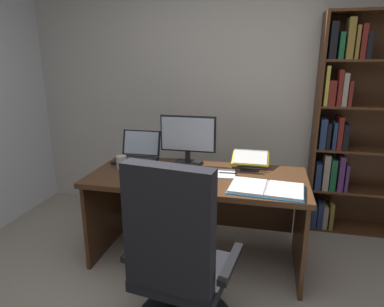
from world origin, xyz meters
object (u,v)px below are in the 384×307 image
object	(u,v)px
bookshelf	(357,128)
monitor	(188,140)
keyboard	(175,179)
computer_mouse	(137,175)
reading_stand_with_book	(250,159)
coffee_mug	(122,162)
desk	(199,195)
pen	(228,173)
notepad	(225,174)
office_chair	(178,268)
laptop	(137,154)
open_binder	(266,189)

from	to	relation	value
bookshelf	monitor	xyz separation A→B (m)	(-1.42, -0.57, -0.05)
keyboard	computer_mouse	xyz separation A→B (m)	(-0.30, 0.00, 0.01)
reading_stand_with_book	coffee_mug	xyz separation A→B (m)	(-1.01, -0.30, -0.01)
keyboard	computer_mouse	world-z (taller)	computer_mouse
computer_mouse	coffee_mug	world-z (taller)	coffee_mug
monitor	reading_stand_with_book	size ratio (longest dim) A/B	1.56
bookshelf	monitor	size ratio (longest dim) A/B	4.21
desk	pen	distance (m)	0.31
monitor	notepad	xyz separation A→B (m)	(0.35, -0.20, -0.20)
office_chair	pen	world-z (taller)	office_chair
desk	keyboard	size ratio (longest dim) A/B	3.94
laptop	open_binder	size ratio (longest dim) A/B	0.67
keyboard	reading_stand_with_book	size ratio (longest dim) A/B	1.40
desk	monitor	world-z (taller)	monitor
computer_mouse	pen	size ratio (longest dim) A/B	0.74
bookshelf	keyboard	bearing A→B (deg)	-145.72
bookshelf	laptop	xyz separation A→B (m)	(-1.88, -0.56, -0.21)
laptop	bookshelf	bearing A→B (deg)	16.59
bookshelf	coffee_mug	world-z (taller)	bookshelf
notepad	coffee_mug	bearing A→B (deg)	-176.87
keyboard	coffee_mug	xyz separation A→B (m)	(-0.50, 0.16, 0.04)
laptop	keyboard	xyz separation A→B (m)	(0.46, -0.41, -0.04)
open_binder	notepad	xyz separation A→B (m)	(-0.31, 0.26, -0.01)
reading_stand_with_book	pen	world-z (taller)	reading_stand_with_book
reading_stand_with_book	coffee_mug	bearing A→B (deg)	-163.46
keyboard	pen	size ratio (longest dim) A/B	3.00
monitor	notepad	world-z (taller)	monitor
reading_stand_with_book	bookshelf	bearing A→B (deg)	29.24
office_chair	monitor	xyz separation A→B (m)	(-0.20, 1.08, 0.47)
reading_stand_with_book	open_binder	world-z (taller)	reading_stand_with_book
bookshelf	computer_mouse	size ratio (longest dim) A/B	19.01
bookshelf	computer_mouse	bearing A→B (deg)	-150.62
open_binder	coffee_mug	xyz separation A→B (m)	(-1.15, 0.21, 0.04)
bookshelf	notepad	world-z (taller)	bookshelf
notepad	bookshelf	bearing A→B (deg)	35.25
keyboard	notepad	bearing A→B (deg)	31.13
office_chair	pen	xyz separation A→B (m)	(0.17, 0.88, 0.27)
monitor	coffee_mug	xyz separation A→B (m)	(-0.50, -0.24, -0.15)
reading_stand_with_book	laptop	bearing A→B (deg)	-176.89
notepad	pen	size ratio (longest dim) A/B	1.50
office_chair	monitor	size ratio (longest dim) A/B	2.35
laptop	open_binder	world-z (taller)	laptop
keyboard	coffee_mug	bearing A→B (deg)	161.84
coffee_mug	bookshelf	bearing A→B (deg)	22.84
desk	computer_mouse	distance (m)	0.54
computer_mouse	open_binder	distance (m)	0.96
office_chair	monitor	world-z (taller)	monitor
office_chair	open_binder	size ratio (longest dim) A/B	2.10
bookshelf	computer_mouse	world-z (taller)	bookshelf
laptop	notepad	bearing A→B (deg)	-14.12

